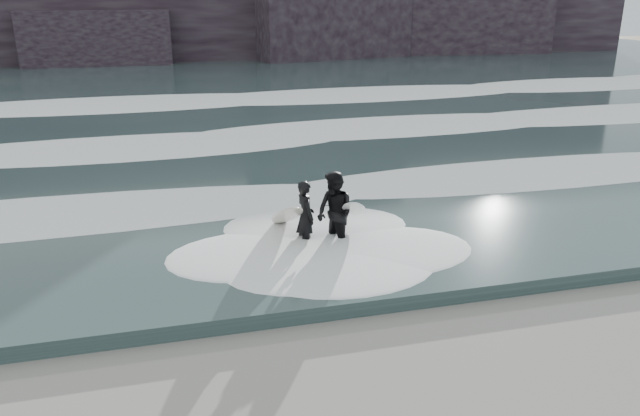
{
  "coord_description": "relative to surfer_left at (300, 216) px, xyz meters",
  "views": [
    {
      "loc": [
        -4.31,
        -5.99,
        5.33
      ],
      "look_at": [
        -1.18,
        5.94,
        1.0
      ],
      "focal_mm": 35.0,
      "sensor_mm": 36.0,
      "label": 1
    }
  ],
  "objects": [
    {
      "name": "foam_near",
      "position": [
        1.59,
        2.91,
        -0.4
      ],
      "size": [
        60.0,
        3.2,
        0.2
      ],
      "primitive_type": "ellipsoid",
      "color": "white",
      "rests_on": "sea"
    },
    {
      "name": "foam_mid",
      "position": [
        1.59,
        9.91,
        -0.38
      ],
      "size": [
        60.0,
        4.0,
        0.24
      ],
      "primitive_type": "ellipsoid",
      "color": "white",
      "rests_on": "sea"
    },
    {
      "name": "surfer_right",
      "position": [
        0.73,
        -0.28,
        0.1
      ],
      "size": [
        1.42,
        1.78,
        1.79
      ],
      "color": "black",
      "rests_on": "ground"
    },
    {
      "name": "ground",
      "position": [
        1.59,
        -6.09,
        -0.8
      ],
      "size": [
        120.0,
        120.0,
        0.0
      ],
      "primitive_type": "plane",
      "color": "olive",
      "rests_on": "ground"
    },
    {
      "name": "surfer_left",
      "position": [
        0.0,
        0.0,
        0.0
      ],
      "size": [
        0.97,
        2.06,
        1.58
      ],
      "color": "black",
      "rests_on": "ground"
    },
    {
      "name": "foam_far",
      "position": [
        1.59,
        18.91,
        -0.35
      ],
      "size": [
        60.0,
        4.8,
        0.3
      ],
      "primitive_type": "ellipsoid",
      "color": "white",
      "rests_on": "sea"
    },
    {
      "name": "sea",
      "position": [
        1.59,
        22.91,
        -0.65
      ],
      "size": [
        90.0,
        52.0,
        0.3
      ],
      "primitive_type": "cube",
      "color": "#2B3D3D",
      "rests_on": "ground"
    }
  ]
}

